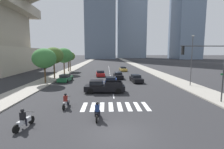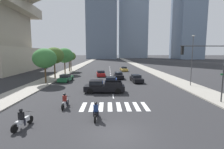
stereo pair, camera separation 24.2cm
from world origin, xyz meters
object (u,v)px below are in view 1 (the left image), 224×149
pickup_truck (103,87)px  sedan_black_0 (118,75)px  sedan_blue_3 (111,81)px  traffic_signal_near (209,61)px  street_lamp_east (192,57)px  motorcycle_trailing (24,121)px  sedan_red_5 (100,74)px  motorcycle_third (66,102)px  sedan_black_1 (136,79)px  sedan_green_2 (65,78)px  street_tree_nearest (44,58)px  street_tree_fifth (70,56)px  street_tree_second (54,56)px  sedan_gold_4 (123,69)px  street_tree_third (64,55)px  motorcycle_lead (97,112)px  street_tree_fourth (68,56)px

pickup_truck → sedan_black_0: pickup_truck is taller
sedan_blue_3 → traffic_signal_near: size_ratio=0.74×
sedan_black_0 → street_lamp_east: size_ratio=0.57×
motorcycle_trailing → sedan_red_5: motorcycle_trailing is taller
motorcycle_third → sedan_black_1: 17.54m
sedan_green_2 → sedan_black_1: bearing=-89.5°
traffic_signal_near → street_tree_nearest: (-21.58, 12.38, -0.06)m
sedan_black_1 → sedan_red_5: (-6.98, 7.93, -0.02)m
motorcycle_trailing → sedan_black_0: (8.44, 23.82, 0.03)m
street_lamp_east → street_tree_fifth: size_ratio=1.44×
sedan_black_0 → street_tree_fifth: size_ratio=0.82×
sedan_black_0 → sedan_blue_3: bearing=-17.3°
motorcycle_third → sedan_blue_3: (4.84, 12.82, -0.01)m
pickup_truck → street_tree_second: size_ratio=0.86×
sedan_blue_3 → sedan_red_5: (-2.23, 9.80, 0.02)m
sedan_gold_4 → street_tree_third: bearing=-71.2°
pickup_truck → sedan_blue_3: (1.34, 6.35, -0.24)m
motorcycle_trailing → pickup_truck: (5.42, 11.03, 0.23)m
sedan_black_0 → street_lamp_east: (11.19, -8.96, 4.15)m
street_tree_second → street_lamp_east: bearing=-19.0°
motorcycle_lead → pickup_truck: 9.51m
sedan_red_5 → street_lamp_east: bearing=-134.0°
sedan_blue_3 → street_lamp_east: street_lamp_east is taller
sedan_green_2 → sedan_black_0: bearing=-66.2°
sedan_green_2 → street_tree_third: street_tree_third is taller
pickup_truck → street_tree_fifth: size_ratio=0.99×
sedan_red_5 → street_tree_third: (-9.40, 4.39, 4.17)m
sedan_gold_4 → street_tree_third: (-15.83, -6.78, 4.17)m
street_tree_second → street_tree_fifth: 15.40m
street_lamp_east → street_tree_nearest: street_lamp_east is taller
street_tree_second → street_tree_third: 8.26m
sedan_black_1 → street_lamp_east: bearing=58.3°
sedan_blue_3 → street_tree_third: (-11.62, 14.19, 4.19)m
traffic_signal_near → motorcycle_trailing: bearing=18.6°
sedan_black_1 → street_tree_fourth: (-16.38, 17.39, 3.79)m
sedan_blue_3 → street_tree_nearest: (-11.62, 0.63, 3.89)m
motorcycle_third → pickup_truck: (3.51, 6.47, 0.23)m
sedan_black_0 → sedan_black_1: sedan_black_1 is taller
sedan_blue_3 → sedan_red_5: sedan_red_5 is taller
motorcycle_lead → pickup_truck: size_ratio=0.38×
motorcycle_trailing → sedan_black_0: 25.27m
motorcycle_trailing → street_tree_third: street_tree_third is taller
sedan_red_5 → sedan_gold_4: bearing=-34.7°
traffic_signal_near → street_tree_nearest: size_ratio=1.05×
street_lamp_east → sedan_red_5: bearing=140.8°
street_tree_second → sedan_gold_4: bearing=43.5°
street_tree_third → sedan_black_1: bearing=-37.0°
motorcycle_trailing → street_tree_fourth: size_ratio=0.39×
street_tree_second → sedan_red_5: bearing=22.4°
traffic_signal_near → street_tree_fourth: bearing=-55.2°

